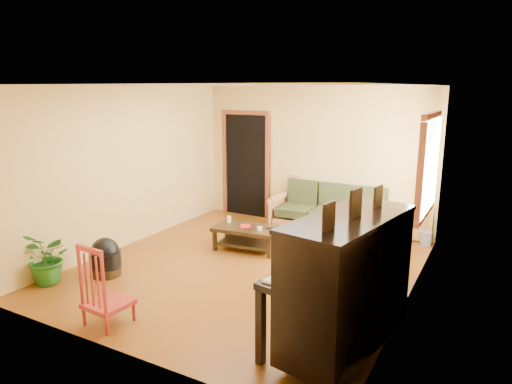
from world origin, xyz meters
The scene contains 16 objects.
floor centered at (0.00, 0.00, 0.00)m, with size 5.00×5.00×0.00m, color #572C0B.
doorway centered at (-1.45, 2.48, 1.02)m, with size 1.08×0.16×2.05m, color black.
window centered at (2.21, 1.30, 1.50)m, with size 0.12×1.36×1.46m, color white.
sofa centered at (0.49, 2.18, 0.46)m, with size 2.16×0.90×0.92m, color #9C6539.
coffee_table centered at (-0.38, 0.66, 0.19)m, with size 1.05×0.57×0.38m, color black.
armchair centered at (1.69, 0.55, 0.42)m, with size 0.80×0.84×0.84m, color #9C6539.
piano centered at (1.92, -1.42, 0.70)m, with size 0.93×1.58×1.40m, color black.
footstool centered at (-1.59, -1.19, 0.20)m, with size 0.43×0.43×0.41m, color black.
red_chair centered at (-0.55, -2.13, 0.47)m, with size 0.44×0.48×0.94m, color maroon.
leaning_frame centered at (1.94, 2.43, 0.33)m, with size 0.50×0.11×0.67m, color gold.
ceramic_crock centered at (2.12, 2.29, 0.12)m, with size 0.19×0.19×0.23m, color #364FA4.
potted_plant centered at (-2.05, -1.75, 0.36)m, with size 0.66×0.57×0.73m, color #1D5618.
book centered at (-0.46, 0.60, 0.39)m, with size 0.16×0.21×0.02m, color maroon.
candle centered at (-0.77, 0.74, 0.44)m, with size 0.06×0.06×0.11m, color white.
glass_jar centered at (-0.12, 0.61, 0.41)m, with size 0.09×0.09×0.06m, color silver.
remote centered at (0.00, 0.76, 0.39)m, with size 0.15×0.04×0.02m, color black.
Camera 1 is at (3.12, -5.42, 2.56)m, focal length 32.00 mm.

